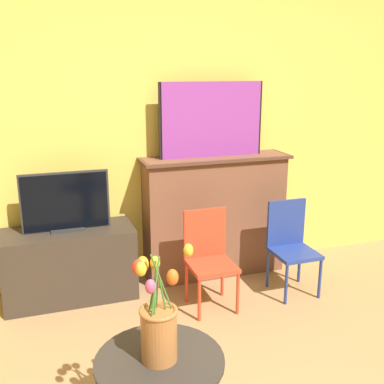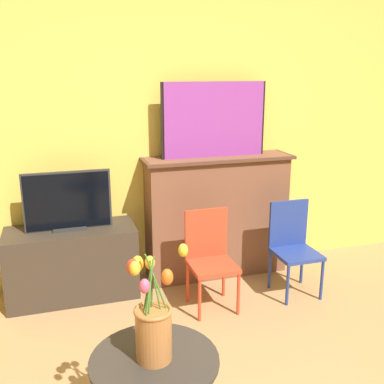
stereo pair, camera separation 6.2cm
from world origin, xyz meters
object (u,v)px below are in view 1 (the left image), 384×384
object	(u,v)px
tv_monitor	(66,203)
vase_tulips	(158,324)
chair_red	(209,254)
painting	(212,120)
chair_blue	(291,242)

from	to	relation	value
tv_monitor	vase_tulips	world-z (taller)	vase_tulips
chair_red	vase_tulips	bearing A→B (deg)	-119.51
painting	chair_blue	world-z (taller)	painting
chair_red	vase_tulips	size ratio (longest dim) A/B	1.40
tv_monitor	chair_blue	distance (m)	1.78
tv_monitor	chair_red	size ratio (longest dim) A/B	0.88
painting	chair_red	bearing A→B (deg)	-112.17
painting	tv_monitor	distance (m)	1.32
painting	tv_monitor	xyz separation A→B (m)	(-1.19, -0.07, -0.57)
painting	vase_tulips	size ratio (longest dim) A/B	1.68
chair_red	chair_blue	world-z (taller)	same
vase_tulips	painting	bearing A→B (deg)	62.57
chair_red	chair_blue	bearing A→B (deg)	1.34
tv_monitor	chair_blue	size ratio (longest dim) A/B	0.88
painting	tv_monitor	size ratio (longest dim) A/B	1.36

